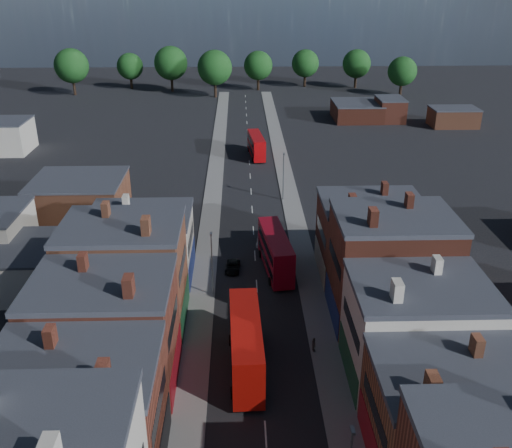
{
  "coord_description": "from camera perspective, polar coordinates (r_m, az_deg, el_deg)",
  "views": [
    {
      "loc": [
        -1.85,
        -27.77,
        35.18
      ],
      "look_at": [
        0.0,
        35.07,
        6.88
      ],
      "focal_mm": 40.0,
      "sensor_mm": 36.0,
      "label": 1
    }
  ],
  "objects": [
    {
      "name": "car_2",
      "position": [
        72.63,
        -2.36,
        -4.28
      ],
      "size": [
        2.03,
        3.92,
        1.06
      ],
      "primitive_type": "imported",
      "rotation": [
        0.0,
        0.0,
        -0.08
      ],
      "color": "black",
      "rests_on": "ground"
    },
    {
      "name": "lamp_post_3",
      "position": [
        93.17,
        2.76,
        5.11
      ],
      "size": [
        0.25,
        0.7,
        8.12
      ],
      "color": "slate",
      "rests_on": "ground"
    },
    {
      "name": "ped_3",
      "position": [
        58.36,
        5.8,
        -11.9
      ],
      "size": [
        0.57,
        0.95,
        1.52
      ],
      "primitive_type": "imported",
      "rotation": [
        0.0,
        0.0,
        1.76
      ],
      "color": "#504B45",
      "rests_on": "pavement_east"
    },
    {
      "name": "car_3",
      "position": [
        79.57,
        0.68,
        -1.54
      ],
      "size": [
        2.13,
        4.16,
        1.16
      ],
      "primitive_type": "imported",
      "rotation": [
        0.0,
        0.0,
        -0.13
      ],
      "color": "silver",
      "rests_on": "ground"
    },
    {
      "name": "pavement_west",
      "position": [
        85.46,
        -4.66,
        -0.12
      ],
      "size": [
        3.0,
        200.0,
        0.12
      ],
      "primitive_type": "cube",
      "color": "gray",
      "rests_on": "ground"
    },
    {
      "name": "pavement_east",
      "position": [
        85.74,
        4.05,
        -0.01
      ],
      "size": [
        3.0,
        200.0,
        0.12
      ],
      "primitive_type": "cube",
      "color": "gray",
      "rests_on": "ground"
    },
    {
      "name": "bus_1",
      "position": [
        71.67,
        1.96,
        -2.74
      ],
      "size": [
        4.03,
        11.75,
        4.97
      ],
      "rotation": [
        0.0,
        0.0,
        0.12
      ],
      "color": "#9F091A",
      "rests_on": "ground"
    },
    {
      "name": "lamp_post_2",
      "position": [
        65.4,
        -4.44,
        -3.62
      ],
      "size": [
        0.25,
        0.7,
        8.12
      ],
      "color": "slate",
      "rests_on": "ground"
    },
    {
      "name": "terrace_east",
      "position": [
        43.0,
        21.82,
        -19.89
      ],
      "size": [
        12.0,
        80.0,
        12.87
      ],
      "primitive_type": "cube",
      "color": "maroon",
      "rests_on": "ground"
    },
    {
      "name": "bus_2",
      "position": [
        116.42,
        0.03,
        7.89
      ],
      "size": [
        3.48,
        10.58,
        4.48
      ],
      "rotation": [
        0.0,
        0.0,
        0.11
      ],
      "color": "#AC070A",
      "rests_on": "ground"
    },
    {
      "name": "bus_0",
      "position": [
        54.72,
        -1.02,
        -11.95
      ],
      "size": [
        3.42,
        12.41,
        5.33
      ],
      "rotation": [
        0.0,
        0.0,
        0.03
      ],
      "color": "#B7100A",
      "rests_on": "ground"
    }
  ]
}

